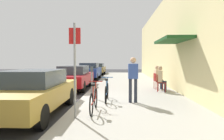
{
  "coord_description": "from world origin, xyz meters",
  "views": [
    {
      "loc": [
        1.62,
        -7.79,
        1.71
      ],
      "look_at": [
        1.06,
        7.03,
        0.98
      ],
      "focal_mm": 31.84,
      "sensor_mm": 36.0,
      "label": 1
    }
  ],
  "objects_px": {
    "street_sign": "(75,63)",
    "parked_car_1": "(74,77)",
    "cafe_chair_0": "(160,82)",
    "seated_patron_1": "(158,76)",
    "bicycle_1": "(107,92)",
    "pedestrian_standing": "(133,76)",
    "parking_meter": "(92,80)",
    "cafe_chair_1": "(157,80)",
    "parked_car_2": "(89,71)",
    "seated_patron_0": "(161,78)",
    "parked_car_3": "(97,69)",
    "bicycle_0": "(94,100)",
    "parked_car_0": "(34,91)"
  },
  "relations": [
    {
      "from": "street_sign",
      "to": "parked_car_1",
      "type": "bearing_deg",
      "value": 103.43
    },
    {
      "from": "cafe_chair_0",
      "to": "seated_patron_1",
      "type": "bearing_deg",
      "value": 86.09
    },
    {
      "from": "street_sign",
      "to": "bicycle_1",
      "type": "height_order",
      "value": "street_sign"
    },
    {
      "from": "parked_car_1",
      "to": "pedestrian_standing",
      "type": "bearing_deg",
      "value": -52.8
    },
    {
      "from": "parked_car_1",
      "to": "parking_meter",
      "type": "xyz_separation_m",
      "value": [
        1.55,
        -3.34,
        0.17
      ]
    },
    {
      "from": "cafe_chair_1",
      "to": "parked_car_2",
      "type": "bearing_deg",
      "value": 124.94
    },
    {
      "from": "parking_meter",
      "to": "seated_patron_1",
      "type": "height_order",
      "value": "parking_meter"
    },
    {
      "from": "parked_car_1",
      "to": "seated_patron_0",
      "type": "relative_size",
      "value": 3.41
    },
    {
      "from": "parked_car_1",
      "to": "parked_car_3",
      "type": "xyz_separation_m",
      "value": [
        0.0,
        12.31,
        -0.01
      ]
    },
    {
      "from": "parked_car_3",
      "to": "cafe_chair_1",
      "type": "bearing_deg",
      "value": -69.79
    },
    {
      "from": "seated_patron_0",
      "to": "pedestrian_standing",
      "type": "bearing_deg",
      "value": -120.88
    },
    {
      "from": "parked_car_2",
      "to": "street_sign",
      "type": "height_order",
      "value": "street_sign"
    },
    {
      "from": "cafe_chair_1",
      "to": "pedestrian_standing",
      "type": "height_order",
      "value": "pedestrian_standing"
    },
    {
      "from": "parked_car_1",
      "to": "bicycle_1",
      "type": "xyz_separation_m",
      "value": [
        2.23,
        -4.02,
        -0.24
      ]
    },
    {
      "from": "parking_meter",
      "to": "bicycle_1",
      "type": "xyz_separation_m",
      "value": [
        0.68,
        -0.68,
        -0.41
      ]
    },
    {
      "from": "bicycle_0",
      "to": "seated_patron_1",
      "type": "xyz_separation_m",
      "value": [
        2.92,
        4.93,
        0.34
      ]
    },
    {
      "from": "bicycle_0",
      "to": "bicycle_1",
      "type": "height_order",
      "value": "same"
    },
    {
      "from": "parked_car_2",
      "to": "pedestrian_standing",
      "type": "relative_size",
      "value": 2.59
    },
    {
      "from": "cafe_chair_0",
      "to": "pedestrian_standing",
      "type": "bearing_deg",
      "value": -119.82
    },
    {
      "from": "parked_car_2",
      "to": "parked_car_3",
      "type": "height_order",
      "value": "parked_car_2"
    },
    {
      "from": "parking_meter",
      "to": "cafe_chair_0",
      "type": "distance_m",
      "value": 3.72
    },
    {
      "from": "bicycle_1",
      "to": "pedestrian_standing",
      "type": "relative_size",
      "value": 1.01
    },
    {
      "from": "parked_car_1",
      "to": "cafe_chair_1",
      "type": "xyz_separation_m",
      "value": [
        4.79,
        -0.7,
        -0.09
      ]
    },
    {
      "from": "parked_car_1",
      "to": "cafe_chair_0",
      "type": "xyz_separation_m",
      "value": [
        4.79,
        -1.53,
        -0.09
      ]
    },
    {
      "from": "parked_car_0",
      "to": "pedestrian_standing",
      "type": "relative_size",
      "value": 2.59
    },
    {
      "from": "parked_car_1",
      "to": "cafe_chair_0",
      "type": "height_order",
      "value": "parked_car_1"
    },
    {
      "from": "street_sign",
      "to": "cafe_chair_1",
      "type": "bearing_deg",
      "value": 59.48
    },
    {
      "from": "parked_car_1",
      "to": "parked_car_3",
      "type": "bearing_deg",
      "value": 90.0
    },
    {
      "from": "parked_car_1",
      "to": "parked_car_3",
      "type": "relative_size",
      "value": 1.0
    },
    {
      "from": "parked_car_0",
      "to": "bicycle_1",
      "type": "relative_size",
      "value": 2.57
    },
    {
      "from": "parked_car_1",
      "to": "cafe_chair_0",
      "type": "bearing_deg",
      "value": -17.7
    },
    {
      "from": "parked_car_2",
      "to": "parking_meter",
      "type": "distance_m",
      "value": 9.62
    },
    {
      "from": "parked_car_0",
      "to": "pedestrian_standing",
      "type": "xyz_separation_m",
      "value": [
        3.23,
        1.26,
        0.4
      ]
    },
    {
      "from": "cafe_chair_1",
      "to": "seated_patron_1",
      "type": "relative_size",
      "value": 0.67
    },
    {
      "from": "parked_car_0",
      "to": "parked_car_1",
      "type": "distance_m",
      "value": 5.52
    },
    {
      "from": "parking_meter",
      "to": "cafe_chair_0",
      "type": "relative_size",
      "value": 1.52
    },
    {
      "from": "cafe_chair_0",
      "to": "seated_patron_1",
      "type": "xyz_separation_m",
      "value": [
        0.06,
        0.83,
        0.19
      ]
    },
    {
      "from": "parked_car_3",
      "to": "bicycle_1",
      "type": "xyz_separation_m",
      "value": [
        2.23,
        -16.32,
        -0.23
      ]
    },
    {
      "from": "parked_car_0",
      "to": "seated_patron_1",
      "type": "xyz_separation_m",
      "value": [
        4.85,
        4.82,
        0.09
      ]
    },
    {
      "from": "parked_car_2",
      "to": "seated_patron_1",
      "type": "xyz_separation_m",
      "value": [
        4.85,
        -6.85,
        0.05
      ]
    },
    {
      "from": "parked_car_0",
      "to": "bicycle_0",
      "type": "relative_size",
      "value": 2.57
    },
    {
      "from": "parked_car_2",
      "to": "parked_car_0",
      "type": "bearing_deg",
      "value": -90.0
    },
    {
      "from": "cafe_chair_0",
      "to": "bicycle_1",
      "type": "bearing_deg",
      "value": -135.84
    },
    {
      "from": "parked_car_1",
      "to": "bicycle_0",
      "type": "distance_m",
      "value": 5.96
    },
    {
      "from": "seated_patron_1",
      "to": "pedestrian_standing",
      "type": "xyz_separation_m",
      "value": [
        -1.62,
        -3.56,
        0.3
      ]
    },
    {
      "from": "parked_car_1",
      "to": "street_sign",
      "type": "xyz_separation_m",
      "value": [
        1.5,
        -6.28,
        0.93
      ]
    },
    {
      "from": "bicycle_1",
      "to": "cafe_chair_0",
      "type": "bearing_deg",
      "value": 44.16
    },
    {
      "from": "parked_car_1",
      "to": "parked_car_3",
      "type": "height_order",
      "value": "parked_car_1"
    },
    {
      "from": "parked_car_1",
      "to": "bicycle_0",
      "type": "bearing_deg",
      "value": -71.06
    },
    {
      "from": "parked_car_3",
      "to": "parking_meter",
      "type": "height_order",
      "value": "parking_meter"
    }
  ]
}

